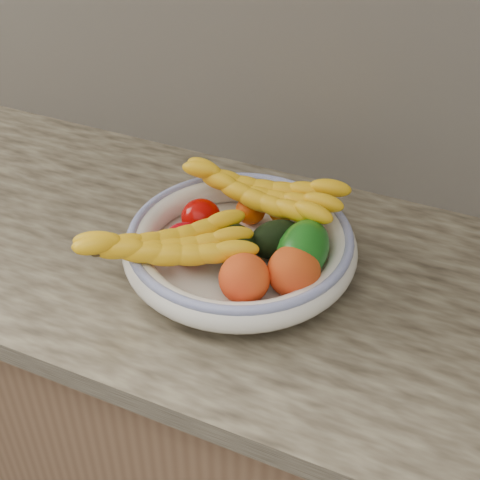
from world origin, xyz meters
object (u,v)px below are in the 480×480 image
banana_bunch_back (260,197)px  green_mango (303,250)px  fruit_bowl (240,245)px  banana_bunch_front (166,250)px

banana_bunch_back → green_mango: bearing=-38.1°
fruit_bowl → green_mango: size_ratio=3.16×
fruit_bowl → banana_bunch_back: bearing=92.3°
green_mango → banana_bunch_front: (-0.19, -0.09, 0.01)m
fruit_bowl → banana_bunch_back: 0.10m
banana_bunch_front → fruit_bowl: bearing=11.4°
green_mango → banana_bunch_back: banana_bunch_back is taller
fruit_bowl → banana_bunch_front: (-0.08, -0.10, 0.03)m
banana_bunch_front → green_mango: bearing=-11.7°
green_mango → banana_bunch_back: (-0.11, 0.10, 0.01)m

